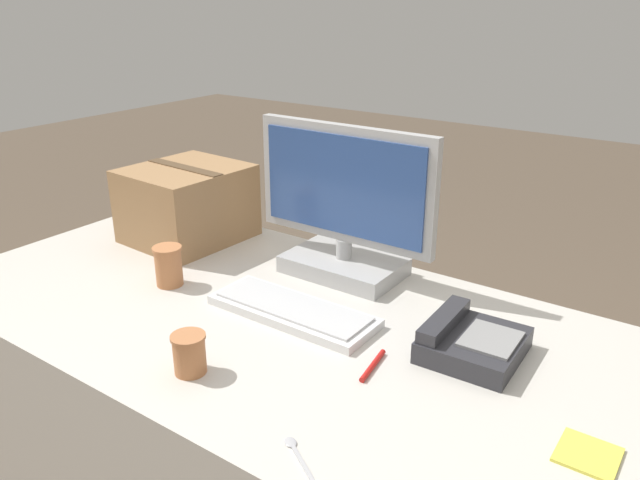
% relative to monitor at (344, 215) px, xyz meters
% --- Properties ---
extents(office_desk, '(1.80, 0.90, 0.72)m').
position_rel_monitor_xyz_m(office_desk, '(-0.03, -0.30, -0.53)').
color(office_desk, beige).
rests_on(office_desk, ground_plane).
extents(monitor, '(0.54, 0.20, 0.42)m').
position_rel_monitor_xyz_m(monitor, '(0.00, 0.00, 0.00)').
color(monitor, '#B7B7B7').
rests_on(monitor, office_desk).
extents(keyboard, '(0.43, 0.16, 0.03)m').
position_rel_monitor_xyz_m(keyboard, '(0.03, -0.28, -0.16)').
color(keyboard, silver).
rests_on(keyboard, office_desk).
extents(desk_phone, '(0.21, 0.22, 0.08)m').
position_rel_monitor_xyz_m(desk_phone, '(0.46, -0.19, -0.14)').
color(desk_phone, '#2D2D33').
rests_on(desk_phone, office_desk).
extents(paper_cup_left, '(0.08, 0.08, 0.11)m').
position_rel_monitor_xyz_m(paper_cup_left, '(-0.35, -0.33, -0.12)').
color(paper_cup_left, '#BC7547').
rests_on(paper_cup_left, office_desk).
extents(paper_cup_right, '(0.07, 0.07, 0.09)m').
position_rel_monitor_xyz_m(paper_cup_right, '(0.01, -0.60, -0.13)').
color(paper_cup_right, '#BC7547').
rests_on(paper_cup_right, office_desk).
extents(spoon, '(0.15, 0.10, 0.00)m').
position_rel_monitor_xyz_m(spoon, '(0.35, -0.67, -0.17)').
color(spoon, '#B2B2B7').
rests_on(spoon, office_desk).
extents(cardboard_box, '(0.33, 0.36, 0.24)m').
position_rel_monitor_xyz_m(cardboard_box, '(-0.56, -0.06, -0.06)').
color(cardboard_box, '#9E754C').
rests_on(cardboard_box, office_desk).
extents(pen_marker, '(0.03, 0.12, 0.01)m').
position_rel_monitor_xyz_m(pen_marker, '(0.31, -0.36, -0.17)').
color(pen_marker, red).
rests_on(pen_marker, office_desk).
extents(sticky_note_pad, '(0.10, 0.10, 0.01)m').
position_rel_monitor_xyz_m(sticky_note_pad, '(0.75, -0.38, -0.17)').
color(sticky_note_pad, '#E5DB4C').
rests_on(sticky_note_pad, office_desk).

